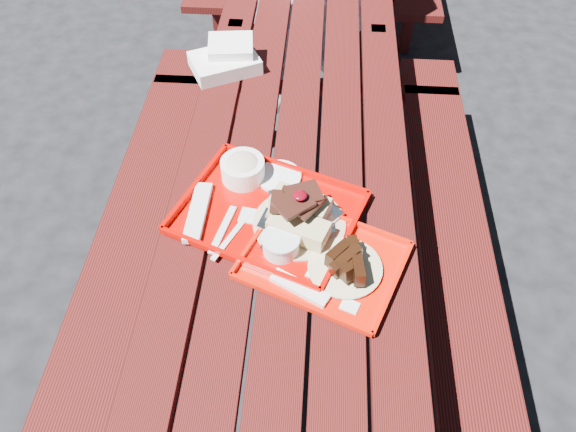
% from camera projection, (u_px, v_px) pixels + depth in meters
% --- Properties ---
extents(ground, '(60.00, 60.00, 0.00)m').
position_uv_depth(ground, '(291.00, 318.00, 2.30)').
color(ground, black).
rests_on(ground, ground).
extents(picnic_table_near, '(1.41, 2.40, 0.75)m').
position_uv_depth(picnic_table_near, '(291.00, 232.00, 1.87)').
color(picnic_table_near, '#490E0E').
rests_on(picnic_table_near, ground).
extents(near_tray, '(0.61, 0.55, 0.16)m').
position_uv_depth(near_tray, '(271.00, 202.00, 1.65)').
color(near_tray, '#BB0400').
rests_on(near_tray, picnic_table_near).
extents(far_tray, '(0.51, 0.45, 0.07)m').
position_uv_depth(far_tray, '(320.00, 260.00, 1.54)').
color(far_tray, red).
rests_on(far_tray, picnic_table_near).
extents(white_cloth, '(0.30, 0.27, 0.10)m').
position_uv_depth(white_cloth, '(226.00, 58.00, 2.12)').
color(white_cloth, white).
rests_on(white_cloth, picnic_table_near).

